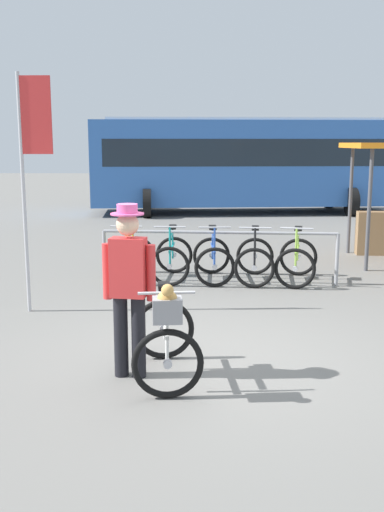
{
  "coord_description": "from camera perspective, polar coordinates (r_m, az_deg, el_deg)",
  "views": [
    {
      "loc": [
        -0.02,
        -6.1,
        2.29
      ],
      "look_at": [
        -0.23,
        0.7,
        1.0
      ],
      "focal_mm": 41.82,
      "sensor_mm": 36.0,
      "label": 1
    }
  ],
  "objects": [
    {
      "name": "featured_bicycle",
      "position": [
        5.78,
        -2.52,
        -7.46
      ],
      "size": [
        0.78,
        1.24,
        1.09
      ],
      "color": "black",
      "rests_on": "ground"
    },
    {
      "name": "bike_rack_rail",
      "position": [
        9.82,
        2.6,
        1.32
      ],
      "size": [
        3.9,
        0.27,
        0.88
      ],
      "color": "#99999E",
      "rests_on": "ground"
    },
    {
      "name": "racked_bike_yellow",
      "position": [
        10.22,
        -5.84,
        -0.16
      ],
      "size": [
        0.72,
        1.12,
        0.97
      ],
      "color": "black",
      "rests_on": "ground"
    },
    {
      "name": "racked_bike_teal",
      "position": [
        10.12,
        -1.94,
        -0.22
      ],
      "size": [
        0.68,
        1.11,
        0.97
      ],
      "color": "black",
      "rests_on": "ground"
    },
    {
      "name": "racked_bike_blue",
      "position": [
        10.06,
        2.03,
        -0.29
      ],
      "size": [
        0.72,
        1.14,
        0.98
      ],
      "color": "black",
      "rests_on": "ground"
    },
    {
      "name": "banner_flag",
      "position": [
        8.25,
        -15.14,
        9.95
      ],
      "size": [
        0.45,
        0.05,
        3.2
      ],
      "color": "#B2B2B7",
      "rests_on": "ground"
    },
    {
      "name": "ground_plane",
      "position": [
        6.52,
        1.82,
        -9.84
      ],
      "size": [
        80.0,
        80.0,
        0.0
      ],
      "primitive_type": "plane",
      "color": "slate"
    },
    {
      "name": "person_with_featured_bike",
      "position": [
        5.83,
        -6.07,
        -2.65
      ],
      "size": [
        0.53,
        0.32,
        1.72
      ],
      "color": "black",
      "rests_on": "ground"
    },
    {
      "name": "racked_bike_black",
      "position": [
        10.05,
        6.01,
        -0.35
      ],
      "size": [
        0.75,
        1.14,
        0.97
      ],
      "color": "black",
      "rests_on": "ground"
    },
    {
      "name": "racked_bike_lime",
      "position": [
        10.09,
        9.99,
        -0.42
      ],
      "size": [
        0.86,
        1.2,
        0.97
      ],
      "color": "black",
      "rests_on": "ground"
    },
    {
      "name": "bus_distant",
      "position": [
        20.05,
        5.1,
        9.13
      ],
      "size": [
        10.2,
        4.05,
        3.08
      ],
      "color": "#3366B7",
      "rests_on": "ground"
    }
  ]
}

